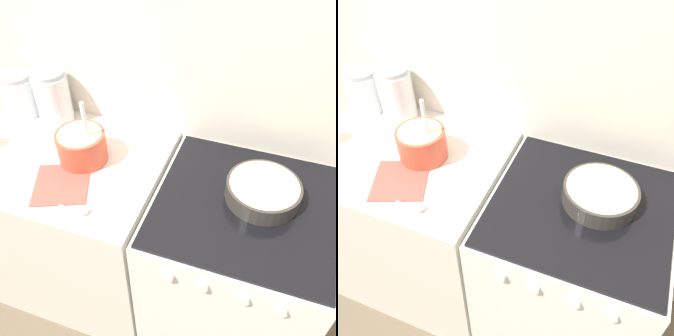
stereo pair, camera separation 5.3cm
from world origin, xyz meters
The scene contains 9 objects.
wall_back centered at (0.00, 0.68, 1.20)m, with size 4.75×0.05×2.40m.
countertop_cabinet centered at (-0.44, 0.33, 0.45)m, with size 0.87×0.66×0.90m.
stove centered at (0.36, 0.33, 0.45)m, with size 0.68×0.68×0.90m.
mixing_bowl centered at (-0.33, 0.36, 0.98)m, with size 0.20×0.20×0.29m.
baking_pan centered at (0.41, 0.38, 0.94)m, with size 0.28×0.28×0.07m.
storage_jar_left centered at (-0.76, 0.56, 0.99)m, with size 0.15×0.15×0.21m.
storage_jar_middle centered at (-0.58, 0.56, 1.01)m, with size 0.16×0.16×0.25m.
recipe_page centered at (-0.34, 0.19, 0.91)m, with size 0.28×0.29×0.01m.
measuring_spoon centered at (-0.20, 0.09, 0.92)m, with size 0.12×0.04×0.04m.
Camera 1 is at (0.39, -0.64, 1.95)m, focal length 40.00 mm.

